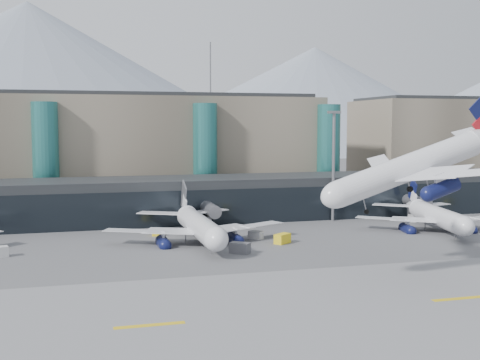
% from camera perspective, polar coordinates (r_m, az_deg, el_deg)
% --- Properties ---
extents(ground, '(900.00, 900.00, 0.00)m').
position_cam_1_polar(ground, '(88.25, 3.47, -9.47)').
color(ground, '#515154').
rests_on(ground, ground).
extents(runway_strip, '(400.00, 40.00, 0.04)m').
position_cam_1_polar(runway_strip, '(74.74, 7.22, -12.23)').
color(runway_strip, slate).
rests_on(runway_strip, ground).
extents(runway_markings, '(128.00, 1.00, 0.02)m').
position_cam_1_polar(runway_markings, '(74.73, 7.22, -12.21)').
color(runway_markings, gold).
rests_on(runway_markings, ground).
extents(concourse, '(170.00, 27.00, 10.00)m').
position_cam_1_polar(concourse, '(142.33, -3.94, -1.79)').
color(concourse, black).
rests_on(concourse, ground).
extents(terminal_main, '(130.00, 30.00, 31.00)m').
position_cam_1_polar(terminal_main, '(171.03, -14.34, 2.76)').
color(terminal_main, gray).
rests_on(terminal_main, ground).
extents(terminal_east, '(70.00, 30.00, 31.00)m').
position_cam_1_polar(terminal_east, '(210.23, 20.51, 3.03)').
color(terminal_east, gray).
rests_on(terminal_east, ground).
extents(teal_towers, '(116.40, 19.40, 46.00)m').
position_cam_1_polar(teal_towers, '(155.59, -10.55, 2.08)').
color(teal_towers, '#276F6C').
rests_on(teal_towers, ground).
extents(mountain_ridge, '(910.00, 400.00, 110.00)m').
position_cam_1_polar(mountain_ridge, '(463.48, -9.82, 8.08)').
color(mountain_ridge, gray).
rests_on(mountain_ridge, ground).
extents(lightmast_mid, '(3.00, 1.20, 25.60)m').
position_cam_1_polar(lightmast_mid, '(141.25, 8.86, 1.95)').
color(lightmast_mid, slate).
rests_on(lightmast_mid, ground).
extents(hero_jet, '(33.35, 33.91, 10.94)m').
position_cam_1_polar(hero_jet, '(91.14, 17.21, 2.15)').
color(hero_jet, silver).
rests_on(hero_jet, ground).
extents(jet_parked_mid, '(37.30, 36.01, 12.01)m').
position_cam_1_polar(jet_parked_mid, '(116.83, -4.20, -3.56)').
color(jet_parked_mid, silver).
rests_on(jet_parked_mid, ground).
extents(jet_parked_right, '(34.52, 35.16, 11.33)m').
position_cam_1_polar(jet_parked_right, '(136.25, 17.74, -2.64)').
color(jet_parked_right, silver).
rests_on(jet_parked_right, ground).
extents(veh_b, '(2.14, 2.70, 1.36)m').
position_cam_1_polar(veh_b, '(123.61, -7.89, -4.92)').
color(veh_b, yellow).
rests_on(veh_b, ground).
extents(veh_c, '(3.83, 3.60, 1.92)m').
position_cam_1_polar(veh_c, '(105.67, -0.01, -6.46)').
color(veh_c, '#4D4D52').
rests_on(veh_c, ground).
extents(veh_d, '(2.30, 3.06, 1.56)m').
position_cam_1_polar(veh_d, '(145.38, 16.01, -3.50)').
color(veh_d, silver).
rests_on(veh_d, ground).
extents(veh_g, '(3.03, 3.06, 1.59)m').
position_cam_1_polar(veh_g, '(118.87, 1.50, -5.22)').
color(veh_g, silver).
rests_on(veh_g, ground).
extents(veh_h, '(3.74, 3.42, 1.85)m').
position_cam_1_polar(veh_h, '(114.61, 4.04, -5.56)').
color(veh_h, yellow).
rests_on(veh_h, ground).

